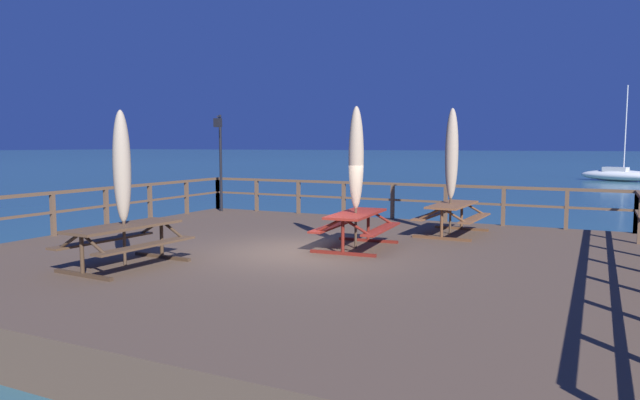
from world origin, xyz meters
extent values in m
plane|color=#2D5B6B|center=(0.00, 0.00, 0.00)|extent=(600.00, 600.00, 0.00)
cube|color=brown|center=(0.00, 0.00, 0.36)|extent=(13.05, 11.96, 0.72)
cube|color=brown|center=(0.00, 5.83, 1.77)|extent=(12.75, 0.09, 0.08)
cube|color=brown|center=(0.00, 5.83, 1.30)|extent=(12.75, 0.07, 0.06)
cube|color=brown|center=(-6.38, 5.83, 1.25)|extent=(0.10, 0.10, 1.05)
cube|color=brown|center=(-4.78, 5.83, 1.25)|extent=(0.10, 0.10, 1.05)
cube|color=brown|center=(-3.19, 5.83, 1.25)|extent=(0.10, 0.10, 1.05)
cube|color=brown|center=(-1.59, 5.83, 1.25)|extent=(0.10, 0.10, 1.05)
cube|color=brown|center=(0.00, 5.83, 1.25)|extent=(0.10, 0.10, 1.05)
cube|color=brown|center=(1.59, 5.83, 1.25)|extent=(0.10, 0.10, 1.05)
cube|color=brown|center=(3.19, 5.83, 1.25)|extent=(0.10, 0.10, 1.05)
cube|color=brown|center=(4.78, 5.83, 1.25)|extent=(0.10, 0.10, 1.05)
cube|color=brown|center=(6.38, 5.83, 1.25)|extent=(0.10, 0.10, 1.05)
cube|color=brown|center=(-6.38, 0.00, 1.77)|extent=(0.09, 11.66, 0.08)
cube|color=brown|center=(-6.38, 0.00, 1.30)|extent=(0.07, 11.66, 0.06)
cube|color=brown|center=(-6.38, -0.83, 1.25)|extent=(0.10, 0.10, 1.05)
cube|color=brown|center=(-6.38, 0.83, 1.25)|extent=(0.10, 0.10, 1.05)
cube|color=brown|center=(-6.38, 2.50, 1.25)|extent=(0.10, 0.10, 1.05)
cube|color=brown|center=(-6.38, 4.17, 1.25)|extent=(0.10, 0.10, 1.05)
cube|color=brown|center=(-6.38, 5.83, 1.25)|extent=(0.10, 0.10, 1.05)
cube|color=brown|center=(6.38, 4.17, 1.25)|extent=(0.10, 0.10, 1.05)
cube|color=brown|center=(6.38, 5.83, 1.25)|extent=(0.10, 0.10, 1.05)
cube|color=brown|center=(-2.19, -2.70, 1.46)|extent=(0.89, 2.22, 0.05)
cube|color=brown|center=(-1.63, -2.73, 1.16)|extent=(0.41, 2.19, 0.04)
cube|color=brown|center=(-2.75, -2.66, 1.16)|extent=(0.41, 2.19, 0.04)
cube|color=#432F1F|center=(-2.24, -3.60, 0.75)|extent=(1.40, 0.16, 0.06)
cylinder|color=#432F1F|center=(-2.24, -3.60, 1.09)|extent=(0.07, 0.07, 0.74)
cylinder|color=#432F1F|center=(-1.96, -3.62, 1.31)|extent=(0.63, 0.09, 0.37)
cylinder|color=#432F1F|center=(-2.52, -3.59, 1.31)|extent=(0.63, 0.09, 0.37)
cube|color=#432F1F|center=(-2.13, -1.79, 0.75)|extent=(1.40, 0.16, 0.06)
cylinder|color=#432F1F|center=(-2.13, -1.79, 1.09)|extent=(0.07, 0.07, 0.74)
cylinder|color=#432F1F|center=(-1.86, -1.80, 1.31)|extent=(0.63, 0.09, 0.37)
cylinder|color=#432F1F|center=(-2.41, -1.77, 1.31)|extent=(0.63, 0.09, 0.37)
cube|color=brown|center=(2.28, 3.68, 1.46)|extent=(0.86, 2.19, 0.05)
cube|color=brown|center=(2.84, 3.66, 1.16)|extent=(0.38, 2.16, 0.04)
cube|color=brown|center=(1.72, 3.71, 1.16)|extent=(0.38, 2.16, 0.04)
cube|color=brown|center=(2.24, 2.79, 0.75)|extent=(1.40, 0.14, 0.06)
cylinder|color=brown|center=(2.24, 2.79, 1.09)|extent=(0.07, 0.07, 0.74)
cylinder|color=brown|center=(2.52, 2.77, 1.31)|extent=(0.63, 0.08, 0.37)
cylinder|color=brown|center=(1.96, 2.80, 1.31)|extent=(0.63, 0.08, 0.37)
cube|color=brown|center=(2.32, 4.58, 0.75)|extent=(1.40, 0.14, 0.06)
cylinder|color=brown|center=(2.32, 4.58, 1.09)|extent=(0.07, 0.07, 0.74)
cylinder|color=brown|center=(2.60, 4.57, 1.31)|extent=(0.63, 0.08, 0.37)
cylinder|color=brown|center=(2.04, 4.59, 1.31)|extent=(0.63, 0.08, 0.37)
cube|color=maroon|center=(0.86, 0.91, 1.46)|extent=(0.89, 2.11, 0.05)
cube|color=maroon|center=(1.42, 0.95, 1.16)|extent=(0.42, 2.08, 0.04)
cube|color=maroon|center=(0.30, 0.88, 1.16)|extent=(0.42, 2.08, 0.04)
cube|color=maroon|center=(0.92, 0.06, 0.75)|extent=(1.40, 0.17, 0.06)
cylinder|color=maroon|center=(0.92, 0.06, 1.09)|extent=(0.07, 0.07, 0.74)
cylinder|color=maroon|center=(1.20, 0.08, 1.31)|extent=(0.63, 0.10, 0.37)
cylinder|color=maroon|center=(0.64, 0.04, 1.31)|extent=(0.63, 0.10, 0.37)
cube|color=maroon|center=(0.80, 1.76, 0.75)|extent=(1.40, 0.17, 0.06)
cylinder|color=maroon|center=(0.80, 1.76, 1.09)|extent=(0.07, 0.07, 0.74)
cylinder|color=maroon|center=(1.08, 1.78, 1.31)|extent=(0.63, 0.10, 0.37)
cylinder|color=maroon|center=(0.53, 1.74, 1.31)|extent=(0.63, 0.10, 0.37)
cylinder|color=#4C3828|center=(-2.27, -2.62, 2.06)|extent=(0.06, 0.06, 2.68)
ellipsoid|color=tan|center=(-2.27, -2.62, 2.54)|extent=(0.32, 0.32, 2.04)
cylinder|color=#685B4C|center=(-2.27, -2.62, 2.38)|extent=(0.21, 0.21, 0.05)
cone|color=#4C3828|center=(-2.27, -2.62, 3.47)|extent=(0.10, 0.10, 0.14)
cylinder|color=#4C3828|center=(2.22, 3.74, 2.19)|extent=(0.06, 0.06, 2.94)
ellipsoid|color=tan|center=(2.22, 3.74, 2.71)|extent=(0.32, 0.32, 2.24)
cylinder|color=#685B4C|center=(2.22, 3.74, 2.54)|extent=(0.21, 0.21, 0.05)
cone|color=#4C3828|center=(2.22, 3.74, 3.73)|extent=(0.10, 0.10, 0.14)
cylinder|color=#4C3828|center=(0.88, 0.84, 2.15)|extent=(0.06, 0.06, 2.86)
ellipsoid|color=tan|center=(0.88, 0.84, 2.65)|extent=(0.32, 0.32, 2.17)
cylinder|color=#71614F|center=(0.88, 0.84, 2.49)|extent=(0.21, 0.21, 0.05)
cone|color=#4C3828|center=(0.88, 0.84, 3.65)|extent=(0.10, 0.10, 0.14)
cylinder|color=black|center=(-5.83, 5.28, 2.32)|extent=(0.09, 0.09, 3.20)
cylinder|color=black|center=(-5.70, 5.04, 3.84)|extent=(0.31, 0.51, 0.06)
cube|color=black|center=(-5.56, 4.80, 3.64)|extent=(0.20, 0.20, 0.28)
sphere|color=#F4E08C|center=(-5.56, 4.80, 3.64)|extent=(0.14, 0.14, 0.14)
ellipsoid|color=white|center=(7.08, 42.16, 0.45)|extent=(6.23, 3.45, 0.90)
cube|color=silver|center=(6.79, 42.26, 0.95)|extent=(2.05, 1.59, 0.36)
cylinder|color=silver|center=(7.36, 42.07, 4.22)|extent=(0.10, 0.10, 7.00)
camera|label=1|loc=(5.47, -10.29, 2.92)|focal=31.93mm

